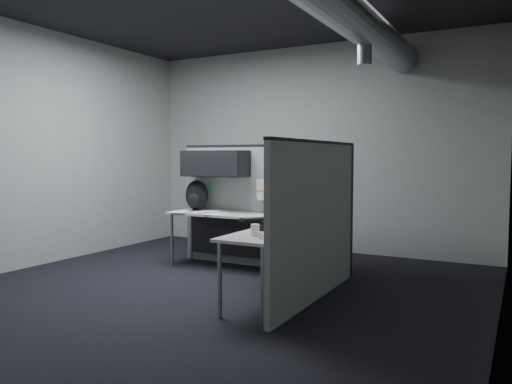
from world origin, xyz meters
The scene contains 12 objects.
room centered at (0.56, 0.00, 2.10)m, with size 5.62×5.62×3.22m.
partition_back centered at (-0.25, 1.23, 1.00)m, with size 2.44×0.42×1.63m.
partition_right centered at (1.10, 0.22, 0.82)m, with size 0.07×2.23×1.63m.
desk centered at (0.15, 0.70, 0.61)m, with size 2.31×2.11×0.73m.
monitor centered at (0.66, 0.88, 0.97)m, with size 0.58×0.58×0.47m.
keyboard centered at (0.30, 0.48, 0.75)m, with size 0.40×0.46×0.04m.
mouse centered at (0.77, 0.36, 0.75)m, with size 0.27×0.27×0.05m.
phone centered at (0.77, -0.13, 0.77)m, with size 0.22×0.24×0.10m.
bottles centered at (0.94, -0.58, 0.77)m, with size 0.14×0.18×0.08m.
cup centered at (0.77, -0.50, 0.79)m, with size 0.08×0.08×0.11m, color silver.
papers centered at (-0.78, 0.90, 0.74)m, with size 0.80×0.60×0.01m.
backpack centered at (-0.99, 1.07, 0.93)m, with size 0.35×0.32×0.42m.
Camera 1 is at (2.96, -4.54, 1.46)m, focal length 35.00 mm.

